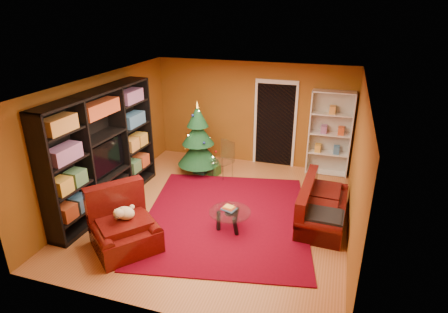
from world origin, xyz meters
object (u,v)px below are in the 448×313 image
(christmas_tree, at_px, (198,138))
(gift_box_green, at_px, (214,170))
(media_unit, at_px, (102,151))
(coffee_table, at_px, (230,220))
(rug, at_px, (226,217))
(gift_box_red, at_px, (206,154))
(sofa, at_px, (324,203))
(dog, at_px, (125,213))
(gift_box_teal, at_px, (201,166))
(acrylic_chair, at_px, (223,162))
(white_bookshelf, at_px, (330,134))
(armchair, at_px, (124,226))

(christmas_tree, bearing_deg, gift_box_green, -5.08)
(media_unit, distance_m, gift_box_green, 2.82)
(media_unit, xyz_separation_m, coffee_table, (2.69, -0.15, -0.99))
(media_unit, height_order, christmas_tree, media_unit)
(rug, relative_size, gift_box_red, 17.40)
(media_unit, xyz_separation_m, sofa, (4.29, 0.70, -0.80))
(christmas_tree, bearing_deg, dog, -91.11)
(media_unit, bearing_deg, gift_box_teal, 60.38)
(gift_box_green, xyz_separation_m, acrylic_chair, (0.24, -0.08, 0.28))
(dog, relative_size, acrylic_chair, 0.50)
(gift_box_teal, distance_m, coffee_table, 2.64)
(media_unit, bearing_deg, white_bookshelf, 36.98)
(rug, xyz_separation_m, gift_box_green, (-0.87, 1.82, 0.12))
(dog, xyz_separation_m, sofa, (3.15, 1.83, -0.25))
(white_bookshelf, height_order, acrylic_chair, white_bookshelf)
(gift_box_green, relative_size, armchair, 0.23)
(gift_box_teal, xyz_separation_m, gift_box_green, (0.35, -0.02, -0.03))
(rug, relative_size, gift_box_teal, 11.28)
(christmas_tree, relative_size, gift_box_teal, 5.66)
(gift_box_teal, distance_m, armchair, 3.29)
(gift_box_red, bearing_deg, sofa, -35.22)
(gift_box_green, height_order, gift_box_red, gift_box_green)
(armchair, relative_size, dog, 2.75)
(gift_box_green, height_order, armchair, armchair)
(christmas_tree, distance_m, sofa, 3.42)
(rug, relative_size, coffee_table, 4.72)
(coffee_table, bearing_deg, gift_box_teal, 122.45)
(gift_box_teal, bearing_deg, coffee_table, -57.55)
(media_unit, height_order, dog, media_unit)
(gift_box_green, distance_m, sofa, 3.01)
(rug, relative_size, armchair, 3.30)
(gift_box_teal, relative_size, gift_box_red, 1.54)
(christmas_tree, relative_size, acrylic_chair, 2.26)
(gift_box_teal, bearing_deg, rug, -56.52)
(gift_box_green, distance_m, dog, 3.26)
(dog, bearing_deg, coffee_table, -17.49)
(christmas_tree, xyz_separation_m, sofa, (3.09, -1.39, -0.49))
(rug, bearing_deg, gift_box_teal, 123.48)
(rug, xyz_separation_m, acrylic_chair, (-0.63, 1.74, 0.39))
(rug, bearing_deg, acrylic_chair, 109.85)
(gift_box_teal, bearing_deg, gift_box_red, 103.15)
(christmas_tree, xyz_separation_m, armchair, (-0.06, -3.29, -0.45))
(white_bookshelf, xyz_separation_m, coffee_table, (-1.53, -3.12, -0.82))
(gift_box_green, bearing_deg, armchair, -98.22)
(white_bookshelf, relative_size, armchair, 1.91)
(media_unit, height_order, acrylic_chair, media_unit)
(sofa, bearing_deg, acrylic_chair, 65.00)
(coffee_table, bearing_deg, dog, -147.64)
(gift_box_red, height_order, dog, dog)
(rug, relative_size, christmas_tree, 1.99)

